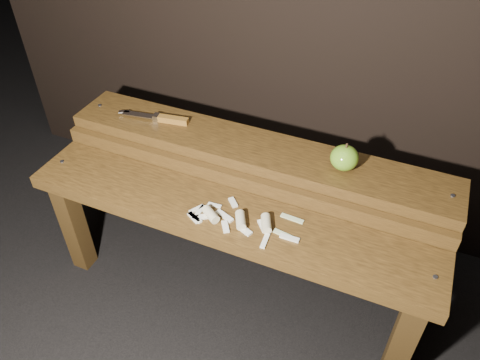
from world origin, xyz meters
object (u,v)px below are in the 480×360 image
at_px(apple, 344,158).
at_px(bench_front_tier, 223,231).
at_px(knife, 164,119).
at_px(bench_rear_tier, 254,168).

bearing_deg(apple, bench_front_tier, -139.09).
relative_size(bench_front_tier, knife, 5.01).
bearing_deg(bench_rear_tier, knife, 178.19).
relative_size(apple, knife, 0.35).
distance_m(bench_rear_tier, apple, 0.29).
height_order(bench_front_tier, apple, apple).
xyz_separation_m(bench_front_tier, knife, (-0.31, 0.24, 0.16)).
bearing_deg(knife, bench_front_tier, -37.07).
xyz_separation_m(bench_front_tier, bench_rear_tier, (0.00, 0.23, 0.06)).
height_order(apple, knife, apple).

